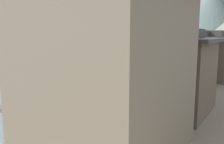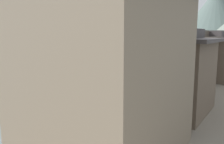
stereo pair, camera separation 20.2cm
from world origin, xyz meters
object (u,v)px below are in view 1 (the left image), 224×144
boat_moored_third (145,83)px  mooring_post_dock_mid (123,97)px  boat_moored_far (175,75)px  house_waterfront_narrow (210,55)px  house_waterfront_far (215,52)px  boat_midriver_drifting (201,61)px  boat_upstream_distant (145,61)px  stone_bridge (199,45)px  house_waterfront_tall (186,61)px  mooring_post_dock_near (41,133)px  house_waterfront_second (169,71)px  boat_midriver_upstream (79,114)px  boat_moored_nearest (185,67)px  house_waterfront_nearest (111,66)px  boat_moored_second (178,64)px

boat_moored_third → mooring_post_dock_mid: mooring_post_dock_mid is taller
boat_moored_far → house_waterfront_narrow: (5.54, -3.14, 3.47)m
boat_moored_third → house_waterfront_far: house_waterfront_far is taller
house_waterfront_far → boat_midriver_drifting: bearing=108.2°
boat_midriver_drifting → boat_upstream_distant: boat_upstream_distant is taller
boat_midriver_drifting → stone_bridge: (-5.44, 20.83, 2.80)m
boat_moored_far → mooring_post_dock_mid: size_ratio=4.21×
house_waterfront_tall → mooring_post_dock_near: (-3.05, -16.60, -2.62)m
boat_upstream_distant → house_waterfront_second: size_ratio=0.59×
boat_midriver_drifting → house_waterfront_second: 41.10m
boat_midriver_upstream → house_waterfront_tall: 12.76m
house_waterfront_far → mooring_post_dock_near: (-3.15, -31.67, -2.64)m
boat_moored_nearest → boat_moored_far: (1.01, -8.78, -0.03)m
boat_moored_third → boat_midriver_drifting: (-0.19, 30.75, -0.08)m
boat_midriver_upstream → mooring_post_dock_mid: size_ratio=6.22×
house_waterfront_nearest → house_waterfront_far: 30.84m
boat_moored_nearest → boat_moored_far: 8.84m
mooring_post_dock_near → house_waterfront_far: bearing=84.3°
boat_moored_nearest → boat_moored_second: 5.96m
boat_moored_nearest → boat_moored_third: 17.89m
house_waterfront_narrow → house_waterfront_nearest: bearing=-89.7°
boat_midriver_drifting → boat_moored_second: bearing=-111.4°
house_waterfront_second → house_waterfront_tall: bearing=96.3°
house_waterfront_second → mooring_post_dock_mid: 4.65m
boat_upstream_distant → boat_midriver_drifting: bearing=34.8°
house_waterfront_narrow → house_waterfront_far: (-0.70, 7.05, 0.02)m
house_waterfront_far → mooring_post_dock_mid: (-3.15, -22.84, -2.56)m
house_waterfront_second → house_waterfront_far: (-0.74, 22.69, 0.02)m
boat_moored_nearest → house_waterfront_second: 28.55m
stone_bridge → house_waterfront_tall: bearing=-78.2°
boat_moored_far → stone_bridge: size_ratio=0.13×
house_waterfront_second → mooring_post_dock_mid: (-3.89, -0.15, -2.54)m
boat_moored_third → boat_moored_far: boat_moored_third is taller
house_waterfront_nearest → house_waterfront_far: size_ratio=1.42×
boat_midriver_upstream → house_waterfront_narrow: bearing=73.2°
mooring_post_dock_mid → boat_moored_third: bearing=104.3°
boat_moored_second → mooring_post_dock_near: mooring_post_dock_near is taller
boat_moored_second → mooring_post_dock_mid: bearing=-80.1°
house_waterfront_far → mooring_post_dock_mid: bearing=-97.8°
boat_upstream_distant → house_waterfront_narrow: size_ratio=0.54×
boat_moored_far → mooring_post_dock_near: 27.82m
boat_moored_nearest → stone_bridge: 34.24m
boat_upstream_distant → boat_moored_far: bearing=-50.3°
boat_moored_far → house_waterfront_second: 19.90m
boat_moored_third → house_waterfront_far: size_ratio=0.90×
boat_moored_second → boat_moored_third: size_ratio=0.87×
house_waterfront_second → boat_moored_nearest: bearing=103.5°
boat_moored_nearest → stone_bridge: (-5.42, 33.69, 2.79)m
boat_midriver_upstream → house_waterfront_narrow: house_waterfront_narrow is taller
boat_moored_nearest → house_waterfront_second: size_ratio=0.76×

